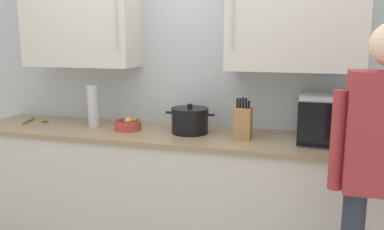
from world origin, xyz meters
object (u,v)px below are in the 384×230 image
object	(u,v)px
wooden_spoon	(37,121)
person_figure	(379,165)
stock_pot	(190,120)
thermos_flask	(93,106)
knife_block	(243,123)
microwave_oven	(339,120)
fruit_bowl	(128,124)

from	to	relation	value
wooden_spoon	person_figure	world-z (taller)	person_figure
stock_pot	thermos_flask	bearing A→B (deg)	-178.65
wooden_spoon	thermos_flask	bearing A→B (deg)	-2.96
stock_pot	thermos_flask	world-z (taller)	thermos_flask
thermos_flask	knife_block	world-z (taller)	thermos_flask
thermos_flask	knife_block	size ratio (longest dim) A/B	1.12
microwave_oven	person_figure	size ratio (longest dim) A/B	0.34
wooden_spoon	knife_block	world-z (taller)	knife_block
stock_pot	person_figure	size ratio (longest dim) A/B	0.22
microwave_oven	stock_pot	distance (m)	1.01
microwave_oven	thermos_flask	distance (m)	1.78
knife_block	fruit_bowl	bearing A→B (deg)	179.16
thermos_flask	wooden_spoon	size ratio (longest dim) A/B	1.56
stock_pot	wooden_spoon	bearing A→B (deg)	179.57
stock_pot	wooden_spoon	world-z (taller)	stock_pot
knife_block	person_figure	xyz separation A→B (m)	(0.75, -0.64, -0.03)
thermos_flask	fruit_bowl	world-z (taller)	thermos_flask
knife_block	person_figure	size ratio (longest dim) A/B	0.17
wooden_spoon	person_figure	xyz separation A→B (m)	(2.46, -0.69, 0.07)
microwave_oven	wooden_spoon	distance (m)	2.33
thermos_flask	wooden_spoon	distance (m)	0.56
wooden_spoon	knife_block	size ratio (longest dim) A/B	0.72
microwave_oven	knife_block	world-z (taller)	microwave_oven
microwave_oven	person_figure	bearing A→B (deg)	-78.91
wooden_spoon	knife_block	bearing A→B (deg)	-1.88
knife_block	person_figure	bearing A→B (deg)	-40.22
microwave_oven	person_figure	world-z (taller)	person_figure
wooden_spoon	knife_block	xyz separation A→B (m)	(1.71, -0.06, 0.10)
thermos_flask	fruit_bowl	xyz separation A→B (m)	(0.30, -0.02, -0.12)
microwave_oven	wooden_spoon	xyz separation A→B (m)	(-2.32, 0.01, -0.14)
stock_pot	fruit_bowl	world-z (taller)	stock_pot
fruit_bowl	person_figure	bearing A→B (deg)	-21.83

